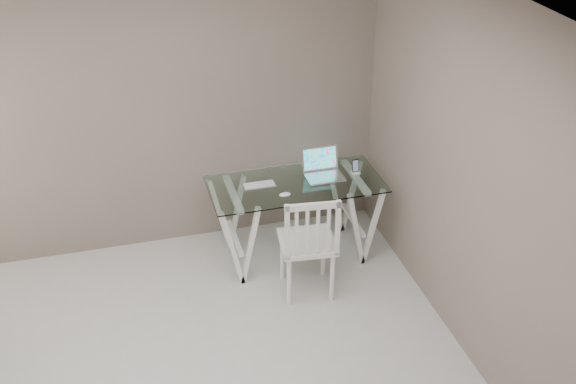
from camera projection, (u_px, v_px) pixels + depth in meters
name	position (u px, v px, depth m)	size (l,w,h in m)	color
room	(178.00, 199.00, 4.08)	(4.50, 4.52, 2.71)	#B6B3AE
desk	(295.00, 219.00, 6.40)	(1.50, 0.70, 0.75)	silver
chair	(309.00, 241.00, 5.82)	(0.49, 0.49, 0.97)	white
laptop	(322.00, 169.00, 6.33)	(0.33, 0.29, 0.23)	silver
keyboard	(259.00, 185.00, 6.19)	(0.29, 0.12, 0.01)	silver
mouse	(285.00, 195.00, 6.02)	(0.10, 0.06, 0.03)	white
phone_dock	(355.00, 170.00, 6.36)	(0.07, 0.07, 0.13)	white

